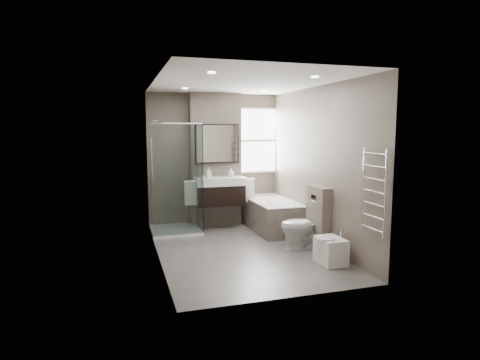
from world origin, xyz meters
name	(u,v)px	position (x,y,z in m)	size (l,w,h in m)	color
room	(242,168)	(0.00, 0.00, 1.30)	(2.70, 3.90, 2.70)	#575250
vanity_pier	(215,160)	(0.00, 1.77, 1.30)	(1.00, 0.25, 2.60)	#61574D
vanity	(220,191)	(0.00, 1.43, 0.74)	(0.95, 0.47, 0.66)	black
mirror_cabinet	(217,144)	(0.00, 1.61, 1.63)	(0.86, 0.08, 0.76)	black
towel_left	(191,193)	(-0.56, 1.40, 0.72)	(0.24, 0.06, 0.44)	silver
towel_right	(248,191)	(0.56, 1.40, 0.72)	(0.24, 0.06, 0.44)	silver
shower_enclosure	(181,207)	(-0.75, 1.35, 0.49)	(0.90, 0.90, 2.00)	white
bathtub	(271,213)	(0.92, 1.10, 0.32)	(0.75, 1.60, 0.57)	#61574D
window	(257,141)	(0.90, 1.88, 1.68)	(0.98, 0.06, 1.33)	white
toilet	(303,226)	(0.97, -0.20, 0.37)	(0.42, 0.73, 0.75)	white
cistern_box	(319,217)	(1.21, -0.25, 0.50)	(0.19, 0.55, 1.00)	#61574D
bidet	(330,250)	(1.01, -0.98, 0.19)	(0.40, 0.46, 0.48)	white
towel_radiator	(374,192)	(1.25, -1.60, 1.12)	(0.03, 0.49, 1.10)	silver
soap_bottle_a	(209,172)	(-0.22, 1.40, 1.10)	(0.09, 0.09, 0.20)	white
soap_bottle_b	(231,172)	(0.24, 1.50, 1.08)	(0.12, 0.12, 0.16)	white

